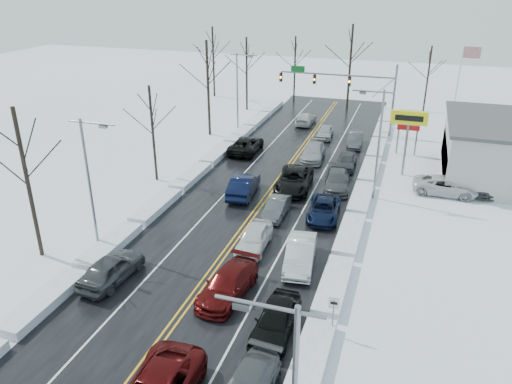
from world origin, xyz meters
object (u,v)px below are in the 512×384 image
(flagpole, at_px, (459,84))
(oncoming_car_0, at_px, (244,195))
(tires_plus_sign, at_px, (409,122))
(traffic_signal_mast, at_px, (349,85))

(flagpole, distance_m, oncoming_car_0, 29.09)
(tires_plus_sign, height_order, flagpole, flagpole)
(traffic_signal_mast, relative_size, tires_plus_sign, 2.21)
(flagpole, bearing_deg, oncoming_car_0, -126.93)
(traffic_signal_mast, height_order, tires_plus_sign, traffic_signal_mast)
(traffic_signal_mast, bearing_deg, oncoming_car_0, -104.54)
(traffic_signal_mast, xyz_separation_m, tires_plus_sign, (7.05, -12.00, -0.49))
(traffic_signal_mast, distance_m, flagpole, 11.90)
(tires_plus_sign, xyz_separation_m, oncoming_car_0, (-12.44, -8.76, -4.99))
(tires_plus_sign, bearing_deg, oncoming_car_0, -144.85)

